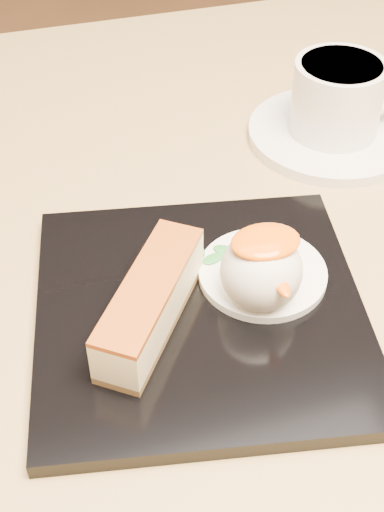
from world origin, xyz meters
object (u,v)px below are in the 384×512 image
object	(u,v)px
dessert_plate	(200,312)
saucer	(331,134)
coffee_cup	(339,96)
cheesecake	(151,302)
ice_cream_scoop	(261,271)
table	(201,368)

from	to	relation	value
dessert_plate	saucer	world-z (taller)	dessert_plate
dessert_plate	coffee_cup	bearing A→B (deg)	44.54
cheesecake	coffee_cup	distance (m)	0.28
cheesecake	ice_cream_scoop	distance (m)	0.08
coffee_cup	dessert_plate	bearing A→B (deg)	-132.20
dessert_plate	ice_cream_scoop	size ratio (longest dim) A/B	4.03
coffee_cup	table	bearing A→B (deg)	-143.26
ice_cream_scoop	saucer	bearing A→B (deg)	52.92
table	dessert_plate	distance (m)	0.18
table	ice_cream_scoop	size ratio (longest dim) A/B	14.64
dessert_plate	cheesecake	bearing A→B (deg)	-171.87
ice_cream_scoop	saucer	world-z (taller)	ice_cream_scoop
table	ice_cream_scoop	world-z (taller)	ice_cream_scoop
table	coffee_cup	distance (m)	0.27
dessert_plate	coffee_cup	size ratio (longest dim) A/B	2.08
table	saucer	xyz separation A→B (m)	(0.15, 0.10, 0.16)
ice_cream_scoop	table	bearing A→B (deg)	101.45
ice_cream_scoop	coffee_cup	world-z (taller)	coffee_cup
table	dessert_plate	xyz separation A→B (m)	(-0.02, -0.07, 0.16)
table	ice_cream_scoop	xyz separation A→B (m)	(0.02, -0.08, 0.19)
saucer	coffee_cup	distance (m)	0.04
cheesecake	ice_cream_scoop	world-z (taller)	ice_cream_scoop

